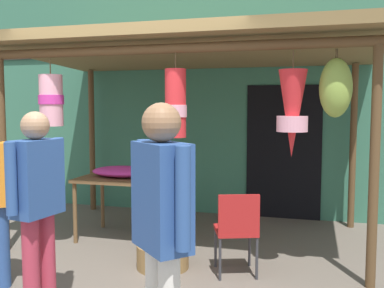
{
  "coord_description": "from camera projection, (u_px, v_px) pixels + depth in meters",
  "views": [
    {
      "loc": [
        1.82,
        -3.96,
        1.68
      ],
      "look_at": [
        0.42,
        1.12,
        1.22
      ],
      "focal_mm": 40.5,
      "sensor_mm": 36.0,
      "label": 1
    }
  ],
  "objects": [
    {
      "name": "wicker_basket_by_table",
      "position": [
        163.0,
        256.0,
        4.52
      ],
      "size": [
        0.54,
        0.54,
        0.25
      ],
      "primitive_type": "cylinder",
      "color": "olive",
      "rests_on": "ground_plane"
    },
    {
      "name": "shopper_by_bananas",
      "position": [
        162.0,
        221.0,
        2.55
      ],
      "size": [
        0.45,
        0.44,
        1.7
      ],
      "color": "silver",
      "rests_on": "ground_plane"
    },
    {
      "name": "folding_chair",
      "position": [
        237.0,
        226.0,
        4.26
      ],
      "size": [
        0.51,
        0.51,
        0.84
      ],
      "color": "#AD1E1E",
      "rests_on": "ground_plane"
    },
    {
      "name": "flower_heap_on_table",
      "position": [
        123.0,
        171.0,
        5.51
      ],
      "size": [
        0.8,
        0.56,
        0.13
      ],
      "color": "#D13399",
      "rests_on": "display_table"
    },
    {
      "name": "ground_plane",
      "position": [
        123.0,
        271.0,
        4.43
      ],
      "size": [
        30.0,
        30.0,
        0.0
      ],
      "primitive_type": "plane",
      "color": "#60564C"
    },
    {
      "name": "display_table",
      "position": [
        125.0,
        184.0,
        5.51
      ],
      "size": [
        1.11,
        0.83,
        0.79
      ],
      "color": "brown",
      "rests_on": "ground_plane"
    },
    {
      "name": "customer_foreground",
      "position": [
        37.0,
        196.0,
        3.45
      ],
      "size": [
        0.28,
        0.59,
        1.64
      ],
      "color": "#B23347",
      "rests_on": "ground_plane"
    },
    {
      "name": "market_stall_canopy",
      "position": [
        196.0,
        60.0,
        5.25
      ],
      "size": [
        4.49,
        2.61,
        2.5
      ],
      "color": "brown",
      "rests_on": "ground_plane"
    },
    {
      "name": "shop_facade",
      "position": [
        194.0,
        80.0,
        6.88
      ],
      "size": [
        10.71,
        0.29,
        4.23
      ],
      "color": "#387056",
      "rests_on": "ground_plane"
    }
  ]
}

